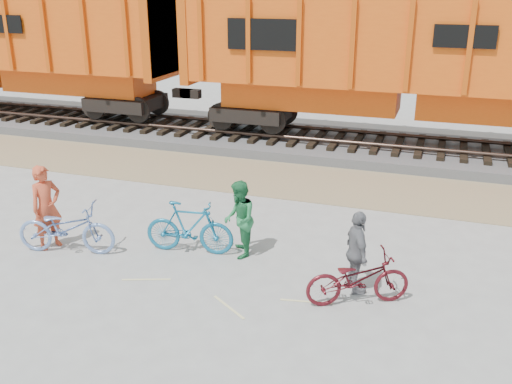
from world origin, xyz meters
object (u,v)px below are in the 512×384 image
Objects in this scene: bicycle_maroon at (358,279)px; person_man at (239,219)px; bicycle_blue at (66,228)px; hopper_car_center at (412,59)px; hopper_car_left at (6,43)px; bicycle_teal at (189,228)px; person_solo at (47,207)px; person_woman at (357,252)px.

person_man is at bearing 40.37° from bicycle_maroon.
hopper_car_center is at bearing -44.83° from bicycle_blue.
hopper_car_left is 15.00m from hopper_car_center.
bicycle_blue is 1.11× the size of bicycle_teal.
bicycle_blue is 1.29× the size of person_man.
bicycle_teal is at bearing -84.08° from bicycle_blue.
bicycle_maroon is (15.06, -9.36, -2.54)m from hopper_car_left.
hopper_car_center reaches higher than person_solo.
person_solo is (-2.85, -0.69, 0.34)m from bicycle_teal.
bicycle_blue is at bearing 62.53° from bicycle_maroon.
person_solo is 1.16× the size of person_woman.
person_woman is (14.96, -8.96, -2.25)m from hopper_car_left.
bicycle_blue is 5.81m from person_woman.
hopper_car_left reaches higher than bicycle_blue.
person_woman is (5.79, 0.32, 0.23)m from bicycle_blue.
bicycle_teal is 2.96m from person_solo.
hopper_car_left is 7.94× the size of person_solo.
hopper_car_left reaches higher than person_solo.
bicycle_blue is 5.89m from bicycle_maroon.
hopper_car_center is at bearing -11.59° from person_solo.
hopper_car_left is at bearing -145.74° from person_man.
person_woman reaches higher than bicycle_teal.
hopper_car_center is 9.24m from person_woman.
person_woman is at bearing -105.73° from bicycle_teal.
bicycle_maroon is (0.06, -9.36, -2.54)m from hopper_car_center.
person_man is 1.03× the size of person_woman.
bicycle_maroon is at bearing -89.61° from hopper_car_center.
bicycle_blue is at bearing -122.15° from hopper_car_center.
bicycle_teal is at bearing 49.43° from bicycle_maroon.
bicycle_teal is at bearing -53.36° from person_solo.
bicycle_teal is at bearing 54.85° from person_woman.
bicycle_maroon is 0.50m from person_woman.
bicycle_blue is (-5.83, -9.28, -2.48)m from hopper_car_center.
bicycle_blue is at bearing 100.76° from bicycle_teal.
person_woman is at bearing 52.24° from person_man.
person_solo is at bearing -46.62° from hopper_car_left.
hopper_car_center is 11.23m from bicycle_blue.
hopper_car_left is 12.80m from person_solo.
bicycle_maroon is at bearing 166.77° from person_woman.
bicycle_blue is at bearing -95.78° from person_man.
hopper_car_left is 14.52m from bicycle_teal.
bicycle_teal is 1.03× the size of person_solo.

